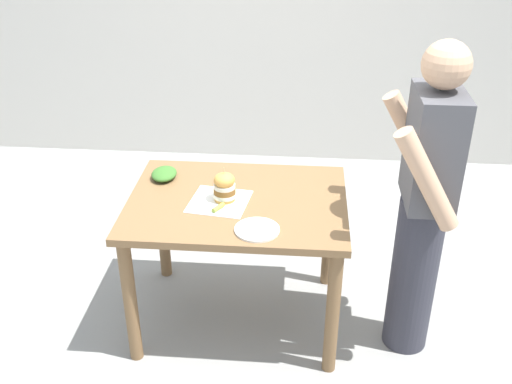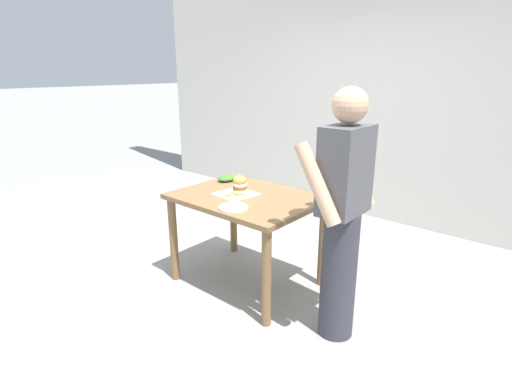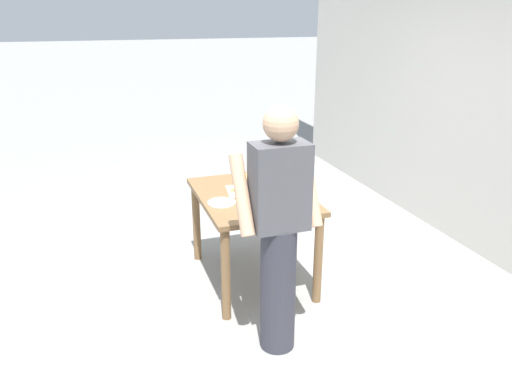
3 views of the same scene
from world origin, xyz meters
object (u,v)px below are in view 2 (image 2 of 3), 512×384
patio_table (247,210)px  side_plate_with_forks (233,207)px  side_salad (227,178)px  diner_across_table (342,215)px  pickle_spear (229,195)px  sandwich (240,185)px

patio_table → side_plate_with_forks: (0.30, 0.13, 0.13)m
side_plate_with_forks → side_salad: size_ratio=1.22×
side_plate_with_forks → diner_across_table: size_ratio=0.13×
pickle_spear → side_plate_with_forks: size_ratio=0.37×
patio_table → side_salad: size_ratio=6.40×
patio_table → sandwich: sandwich is taller
side_plate_with_forks → side_salad: bearing=-131.8°
side_salad → sandwich: bearing=58.9°
diner_across_table → side_salad: bearing=-103.8°
pickle_spear → side_plate_with_forks: (0.18, 0.21, -0.01)m
patio_table → diner_across_table: (0.13, 0.94, 0.22)m
sandwich → side_plate_with_forks: (0.28, 0.19, -0.07)m
side_plate_with_forks → side_salad: (-0.51, -0.57, 0.02)m
patio_table → side_plate_with_forks: size_ratio=5.24×
patio_table → pickle_spear: size_ratio=14.05×
side_plate_with_forks → side_salad: side_salad is taller
patio_table → side_salad: side_salad is taller
patio_table → diner_across_table: bearing=82.4°
sandwich → side_plate_with_forks: bearing=34.4°
side_plate_with_forks → pickle_spear: bearing=-129.7°
side_salad → side_plate_with_forks: bearing=48.2°
patio_table → pickle_spear: pickle_spear is taller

